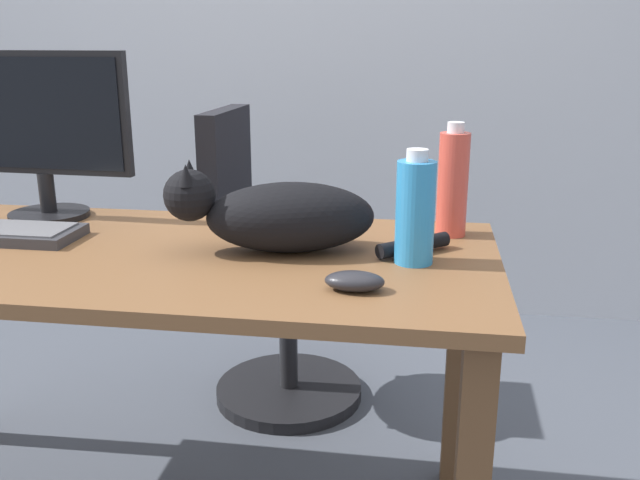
% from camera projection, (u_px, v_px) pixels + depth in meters
% --- Properties ---
extents(back_wall, '(6.00, 0.04, 2.60)m').
position_uv_depth(back_wall, '(281.00, 1.00, 2.79)').
color(back_wall, silver).
rests_on(back_wall, ground_plane).
extents(desk, '(1.55, 0.68, 0.71)m').
position_uv_depth(desk, '(143.00, 292.00, 1.52)').
color(desk, brown).
rests_on(desk, ground_plane).
extents(office_chair, '(0.48, 0.48, 0.95)m').
position_uv_depth(office_chair, '(272.00, 278.00, 2.19)').
color(office_chair, black).
rests_on(office_chair, ground_plane).
extents(monitor, '(0.48, 0.20, 0.42)m').
position_uv_depth(monitor, '(39.00, 129.00, 1.70)').
color(monitor, black).
rests_on(monitor, desk).
extents(cat, '(0.60, 0.25, 0.20)m').
position_uv_depth(cat, '(280.00, 215.00, 1.46)').
color(cat, black).
rests_on(cat, desk).
extents(computer_mouse, '(0.11, 0.06, 0.04)m').
position_uv_depth(computer_mouse, '(355.00, 281.00, 1.25)').
color(computer_mouse, '#232328').
rests_on(computer_mouse, desk).
extents(water_bottle, '(0.08, 0.08, 0.23)m').
position_uv_depth(water_bottle, '(415.00, 211.00, 1.38)').
color(water_bottle, '#2D8CD1').
rests_on(water_bottle, desk).
extents(spray_bottle, '(0.07, 0.07, 0.26)m').
position_uv_depth(spray_bottle, '(453.00, 183.00, 1.57)').
color(spray_bottle, '#D84C3D').
rests_on(spray_bottle, desk).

